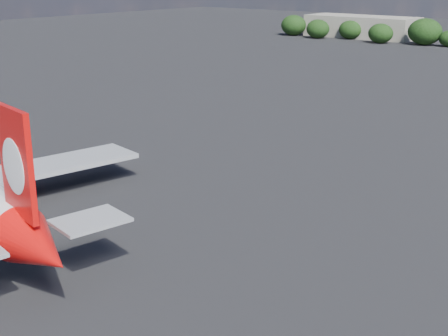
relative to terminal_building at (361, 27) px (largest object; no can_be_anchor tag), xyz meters
The scene contains 2 objects.
ground 147.19m from the terminal_building, 63.78° to the right, with size 500.00×500.00×0.00m, color black.
terminal_building is the anchor object (origin of this frame).
Camera 1 is at (49.46, -28.37, 24.70)m, focal length 50.00 mm.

